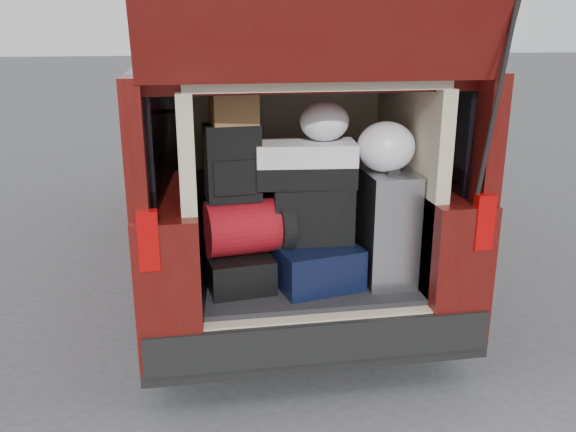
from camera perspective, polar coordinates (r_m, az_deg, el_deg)
name	(u,v)px	position (r m, az deg, el deg)	size (l,w,h in m)	color
ground	(308,373)	(3.80, 1.93, -14.48)	(80.00, 80.00, 0.00)	#39393C
minivan	(266,161)	(5.17, -2.05, 5.21)	(1.90, 5.35, 2.77)	black
load_floor	(300,312)	(3.90, 1.16, -8.94)	(1.24, 1.05, 0.55)	black
black_hardshell	(237,267)	(3.60, -4.83, -4.76)	(0.36, 0.50, 0.20)	black
navy_hardshell	(311,260)	(3.62, 2.17, -4.17)	(0.46, 0.56, 0.24)	black
silver_roller	(386,226)	(3.62, 9.12, -0.91)	(0.28, 0.44, 0.66)	silver
red_duffel	(248,227)	(3.49, -3.79, -1.02)	(0.48, 0.31, 0.31)	maroon
black_soft_case	(312,213)	(3.55, 2.26, 0.29)	(0.46, 0.27, 0.33)	black
backpack	(233,163)	(3.41, -5.21, 5.00)	(0.30, 0.18, 0.43)	black
twotone_duffel	(306,164)	(3.49, 1.67, 4.93)	(0.56, 0.29, 0.25)	silver
grocery_sack_lower	(234,103)	(3.37, -5.12, 10.46)	(0.25, 0.20, 0.22)	brown
plastic_bag_center	(324,121)	(3.48, 3.42, 8.84)	(0.28, 0.26, 0.22)	white
plastic_bag_right	(386,147)	(3.48, 9.15, 6.41)	(0.33, 0.31, 0.28)	white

